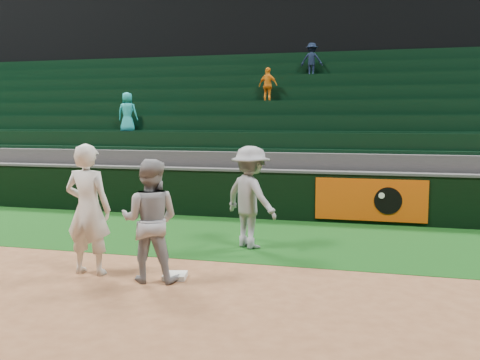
# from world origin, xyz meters

# --- Properties ---
(ground) EXTENTS (70.00, 70.00, 0.00)m
(ground) POSITION_xyz_m (0.00, 0.00, 0.00)
(ground) COLOR brown
(ground) RESTS_ON ground
(foul_grass) EXTENTS (36.00, 4.20, 0.01)m
(foul_grass) POSITION_xyz_m (0.00, 3.00, 0.00)
(foul_grass) COLOR #0E3810
(foul_grass) RESTS_ON ground
(upper_deck) EXTENTS (40.00, 12.00, 12.00)m
(upper_deck) POSITION_xyz_m (0.00, 17.45, 6.00)
(upper_deck) COLOR black
(upper_deck) RESTS_ON ground
(first_base) EXTENTS (0.42, 0.42, 0.08)m
(first_base) POSITION_xyz_m (0.11, -0.21, 0.04)
(first_base) COLOR silver
(first_base) RESTS_ON ground
(first_baseman) EXTENTS (0.77, 0.51, 2.11)m
(first_baseman) POSITION_xyz_m (-1.33, -0.32, 1.06)
(first_baseman) COLOR silver
(first_baseman) RESTS_ON ground
(baserunner) EXTENTS (1.01, 0.84, 1.90)m
(baserunner) POSITION_xyz_m (-0.21, -0.41, 0.95)
(baserunner) COLOR #93959C
(baserunner) RESTS_ON ground
(base_coach) EXTENTS (1.47, 1.33, 1.98)m
(base_coach) POSITION_xyz_m (0.78, 2.07, 1.00)
(base_coach) COLOR gray
(base_coach) RESTS_ON foul_grass
(field_wall) EXTENTS (36.00, 0.45, 1.25)m
(field_wall) POSITION_xyz_m (0.03, 5.20, 0.63)
(field_wall) COLOR black
(field_wall) RESTS_ON ground
(stadium_seating) EXTENTS (36.00, 5.95, 5.01)m
(stadium_seating) POSITION_xyz_m (-0.00, 8.97, 1.70)
(stadium_seating) COLOR #353538
(stadium_seating) RESTS_ON ground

